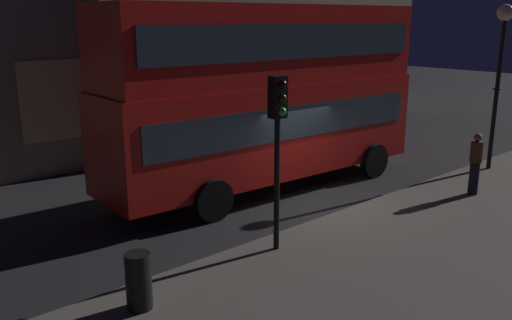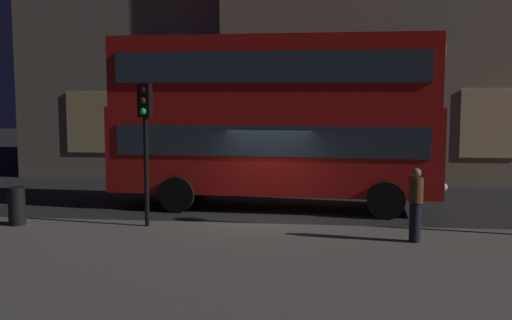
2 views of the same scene
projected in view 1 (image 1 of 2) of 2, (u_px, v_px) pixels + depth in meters
name	position (u px, v px, depth m)	size (l,w,h in m)	color
ground_plane	(315.00, 205.00, 14.81)	(80.00, 80.00, 0.00)	#232326
double_decker_bus	(267.00, 89.00, 15.52)	(10.22, 3.09, 5.27)	red
traffic_light_near_kerb	(278.00, 127.00, 11.05)	(0.34, 0.37, 3.69)	black
street_lamp	(501.00, 49.00, 17.00)	(0.51, 0.51, 5.20)	black
pedestrian	(475.00, 163.00, 15.13)	(0.34, 0.34, 1.74)	black
litter_bin	(139.00, 281.00, 9.22)	(0.44, 0.44, 1.00)	black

